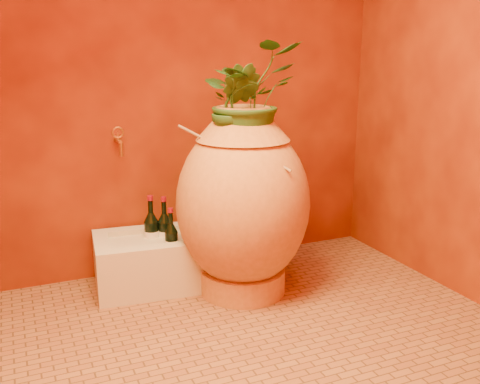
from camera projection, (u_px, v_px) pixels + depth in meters
name	position (u px, v px, depth m)	size (l,w,h in m)	color
floor	(251.00, 337.00, 2.50)	(2.50, 2.50, 0.00)	brown
wall_back	(180.00, 59.00, 3.07)	(2.50, 0.02, 2.50)	#531204
wall_right	(480.00, 61.00, 2.66)	(0.02, 2.00, 2.50)	#531204
amphora	(243.00, 203.00, 2.86)	(0.92, 0.92, 1.02)	#C17C36
stone_basin	(153.00, 262.00, 3.02)	(0.67, 0.49, 0.30)	#B8B399
wine_bottle_a	(165.00, 233.00, 3.07)	(0.08, 0.08, 0.33)	black
wine_bottle_b	(172.00, 243.00, 2.95)	(0.08, 0.08, 0.31)	black
wine_bottle_c	(152.00, 233.00, 3.05)	(0.08, 0.08, 0.35)	black
wall_tap	(119.00, 140.00, 2.96)	(0.07, 0.14, 0.16)	#B17C28
plant_main	(247.00, 98.00, 2.73)	(0.51, 0.44, 0.57)	#214518
plant_side	(235.00, 108.00, 2.66)	(0.24, 0.20, 0.44)	#214518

